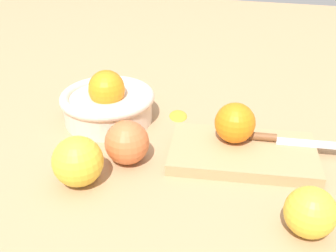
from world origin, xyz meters
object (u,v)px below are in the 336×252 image
(knife, at_px, (283,140))
(apple_front_right, at_px, (310,212))
(cutting_board, at_px, (243,153))
(bowl, at_px, (108,101))
(orange_on_board, at_px, (235,123))
(apple_front_left, at_px, (78,161))
(apple_mid_left, at_px, (127,142))

(knife, bearing_deg, apple_front_right, -79.41)
(cutting_board, distance_m, apple_front_right, 0.19)
(bowl, distance_m, apple_front_right, 0.43)
(orange_on_board, xyz_separation_m, apple_front_right, (0.12, -0.18, -0.02))
(cutting_board, bearing_deg, apple_front_right, -57.45)
(orange_on_board, relative_size, knife, 0.45)
(bowl, height_order, apple_front_left, bowl)
(knife, height_order, apple_front_left, apple_front_left)
(knife, bearing_deg, cutting_board, -150.57)
(bowl, relative_size, orange_on_board, 2.64)
(orange_on_board, bearing_deg, apple_front_left, -145.38)
(apple_front_right, relative_size, apple_front_left, 0.87)
(knife, distance_m, apple_front_right, 0.20)
(bowl, relative_size, apple_mid_left, 2.48)
(cutting_board, relative_size, apple_front_left, 3.12)
(bowl, xyz_separation_m, orange_on_board, (0.25, -0.05, 0.01))
(apple_mid_left, xyz_separation_m, apple_front_left, (-0.05, -0.07, 0.00))
(knife, distance_m, apple_front_left, 0.35)
(knife, relative_size, apple_front_left, 1.97)
(apple_mid_left, bearing_deg, apple_front_left, -125.80)
(knife, relative_size, apple_front_right, 2.26)
(bowl, xyz_separation_m, knife, (0.33, -0.03, -0.02))
(apple_front_right, bearing_deg, orange_on_board, 123.87)
(bowl, distance_m, knife, 0.34)
(bowl, bearing_deg, apple_mid_left, -56.59)
(cutting_board, xyz_separation_m, orange_on_board, (-0.02, 0.02, 0.04))
(apple_front_right, bearing_deg, apple_front_left, 175.83)
(cutting_board, xyz_separation_m, apple_mid_left, (-0.19, -0.06, 0.03))
(bowl, bearing_deg, knife, -5.84)
(bowl, xyz_separation_m, apple_front_left, (0.03, -0.20, -0.00))
(cutting_board, height_order, apple_front_left, apple_front_left)
(orange_on_board, distance_m, knife, 0.09)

